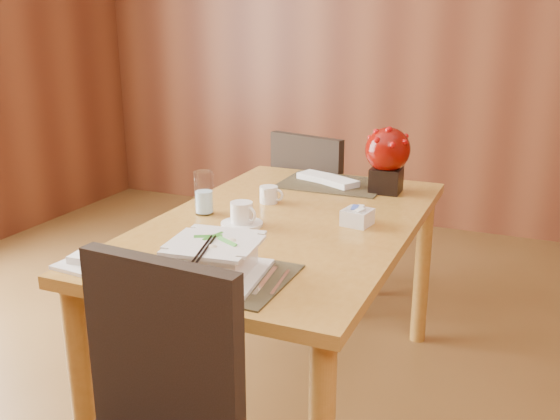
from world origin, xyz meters
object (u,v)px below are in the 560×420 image
at_px(far_chair, 318,210).
at_px(bread_plate, 90,263).
at_px(soup_setting, 215,259).
at_px(berry_decor, 387,156).
at_px(water_glass, 204,193).
at_px(creamer_jug, 269,195).
at_px(coffee_cup, 242,215).
at_px(dining_table, 285,245).
at_px(sugar_caddy, 357,217).

bearing_deg(far_chair, bread_plate, 98.67).
bearing_deg(soup_setting, bread_plate, -177.00).
bearing_deg(berry_decor, water_glass, -134.44).
bearing_deg(creamer_jug, berry_decor, 43.89).
xyz_separation_m(coffee_cup, far_chair, (-0.07, 1.00, -0.27)).
xyz_separation_m(dining_table, berry_decor, (0.24, 0.52, 0.25)).
distance_m(water_glass, bread_plate, 0.59).
xyz_separation_m(sugar_caddy, bread_plate, (-0.62, -0.67, -0.02)).
bearing_deg(creamer_jug, bread_plate, -102.42).
height_order(soup_setting, far_chair, far_chair).
relative_size(bread_plate, far_chair, 0.18).
height_order(coffee_cup, sugar_caddy, coffee_cup).
height_order(dining_table, berry_decor, berry_decor).
xyz_separation_m(creamer_jug, bread_plate, (-0.22, -0.80, -0.03)).
bearing_deg(dining_table, creamer_jug, 128.90).
distance_m(dining_table, bread_plate, 0.73).
bearing_deg(coffee_cup, far_chair, 93.86).
bearing_deg(far_chair, dining_table, 117.32).
bearing_deg(berry_decor, creamer_jug, -139.14).
xyz_separation_m(berry_decor, bread_plate, (-0.61, -1.14, -0.15)).
distance_m(creamer_jug, bread_plate, 0.83).
bearing_deg(soup_setting, creamer_jug, 95.64).
relative_size(sugar_caddy, berry_decor, 0.34).
xyz_separation_m(coffee_cup, water_glass, (-0.19, 0.07, 0.04)).
height_order(soup_setting, coffee_cup, soup_setting).
bearing_deg(sugar_caddy, berry_decor, 91.50).
relative_size(soup_setting, water_glass, 1.83).
bearing_deg(coffee_cup, sugar_caddy, 23.60).
bearing_deg(berry_decor, dining_table, -115.23).
bearing_deg(bread_plate, creamer_jug, 74.55).
relative_size(water_glass, far_chair, 0.18).
xyz_separation_m(sugar_caddy, berry_decor, (-0.01, 0.47, 0.13)).
distance_m(soup_setting, creamer_jug, 0.75).
height_order(bread_plate, far_chair, far_chair).
height_order(water_glass, bread_plate, water_glass).
bearing_deg(berry_decor, coffee_cup, -119.92).
bearing_deg(bread_plate, coffee_cup, 64.02).
relative_size(coffee_cup, far_chair, 0.16).
xyz_separation_m(soup_setting, sugar_caddy, (0.24, 0.61, -0.03)).
bearing_deg(water_glass, berry_decor, 45.56).
relative_size(coffee_cup, creamer_jug, 1.62).
distance_m(water_glass, sugar_caddy, 0.57).
distance_m(bread_plate, far_chair, 1.54).
distance_m(creamer_jug, far_chair, 0.76).
distance_m(coffee_cup, berry_decor, 0.74).
distance_m(sugar_caddy, far_chair, 0.98).
relative_size(dining_table, water_glass, 9.25).
distance_m(berry_decor, bread_plate, 1.30).
bearing_deg(berry_decor, soup_setting, -101.87).
distance_m(dining_table, creamer_jug, 0.27).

